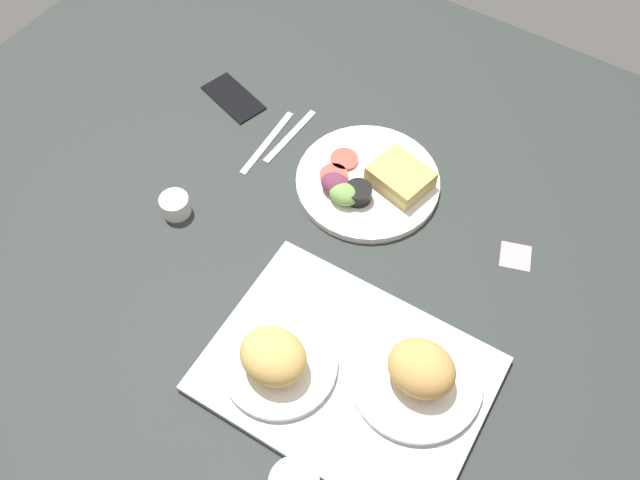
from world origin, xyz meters
The scene contains 10 objects.
ground_plane centered at (0.00, 0.00, -1.50)cm, with size 190.00×150.00×3.00cm, color #282D2B.
serving_tray centered at (-14.93, 21.02, 0.80)cm, with size 45.00×33.00×1.60cm, color #B2B2AD.
bread_plate_near centered at (-25.14, 15.98, 4.74)cm, with size 21.75×21.75×8.94cm.
bread_plate_far centered at (-4.75, 26.57, 5.07)cm, with size 19.19×19.19×9.01cm.
plate_with_salad centered at (2.00, -15.01, 1.71)cm, with size 28.44×28.44×5.40cm.
espresso_cup centered at (30.23, 10.30, 2.00)cm, with size 5.60×5.60×4.00cm, color silver.
fork centered at (22.66, -17.42, 0.25)cm, with size 17.00×1.40×0.50cm, color #B7B7BC.
knife centered at (25.66, -13.42, 0.25)cm, with size 19.00×1.40×0.50cm, color #B7B7BC.
cell_phone centered at (39.23, -19.75, 0.40)cm, with size 14.40×7.20×0.80cm, color black.
sticky_note centered at (-28.98, -15.85, 0.06)cm, with size 5.60×5.60×0.12cm, color pink.
Camera 1 is at (-33.34, 57.67, 105.05)cm, focal length 37.32 mm.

